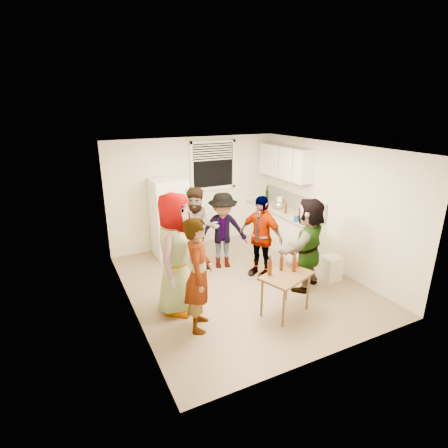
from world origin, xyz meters
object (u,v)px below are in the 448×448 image
guest_stripe (200,326)px  red_cup (295,267)px  guest_back_left (199,270)px  guest_black (259,274)px  wine_bottle (267,202)px  beer_bottle_table (293,270)px  serving_table (284,312)px  kettle (279,209)px  trash_bin (331,267)px  refrigerator (169,218)px  beer_bottle_counter (286,213)px  guest_back_right (223,266)px  guest_orange (305,286)px  guest_grey (178,309)px  blue_cup (296,222)px

guest_stripe → red_cup: bearing=-66.0°
guest_back_left → guest_black: guest_back_left is taller
wine_bottle → beer_bottle_table: size_ratio=1.28×
guest_black → serving_table: bearing=-39.5°
serving_table → guest_black: serving_table is taller
kettle → guest_black: 1.82m
kettle → guest_back_left: (-2.14, -0.37, -0.90)m
trash_bin → serving_table: size_ratio=0.57×
refrigerator → trash_bin: size_ratio=3.72×
beer_bottle_counter → guest_back_right: size_ratio=0.13×
beer_bottle_table → guest_orange: 1.04m
kettle → beer_bottle_counter: same height
beer_bottle_table → guest_back_left: beer_bottle_table is taller
red_cup → guest_back_left: bearing=116.7°
red_cup → guest_stripe: size_ratio=0.07×
guest_grey → guest_black: size_ratio=1.23×
wine_bottle → serving_table: (-1.60, -3.05, -0.90)m
wine_bottle → blue_cup: wine_bottle is taller
kettle → guest_orange: kettle is taller
beer_bottle_counter → guest_back_left: bearing=-179.0°
refrigerator → beer_bottle_table: bearing=-69.8°
beer_bottle_counter → guest_orange: bearing=-111.8°
trash_bin → serving_table: (-1.47, -0.55, -0.25)m
beer_bottle_counter → guest_back_left: 2.28m
wine_bottle → guest_grey: (-3.09, -2.20, -0.90)m
guest_grey → guest_orange: bearing=-59.2°
serving_table → guest_orange: 0.99m
trash_bin → guest_orange: bearing=-178.3°
refrigerator → blue_cup: (2.19, -1.55, 0.05)m
beer_bottle_counter → trash_bin: size_ratio=0.46×
trash_bin → guest_black: (-1.13, 0.76, -0.25)m
beer_bottle_table → guest_stripe: beer_bottle_table is taller
guest_orange → guest_back_right: bearing=-85.6°
beer_bottle_counter → beer_bottle_table: 2.36m
wine_bottle → trash_bin: (-0.13, -2.50, -0.65)m
beer_bottle_counter → beer_bottle_table: beer_bottle_counter is taller
kettle → trash_bin: bearing=-73.4°
guest_stripe → guest_orange: bearing=-55.7°
red_cup → serving_table: bearing=-150.5°
beer_bottle_counter → guest_back_right: (-1.59, -0.10, -0.90)m
wine_bottle → blue_cup: bearing=-101.2°
blue_cup → guest_orange: (-0.45, -0.95, -0.90)m
blue_cup → guest_stripe: 3.06m
serving_table → guest_back_right: (-0.14, 1.96, 0.00)m
refrigerator → red_cup: refrigerator is taller
wine_bottle → guest_grey: wine_bottle is taller
refrigerator → trash_bin: refrigerator is taller
kettle → refrigerator: bearing=-177.2°
wine_bottle → guest_back_left: wine_bottle is taller
red_cup → guest_black: (0.05, 1.15, -0.67)m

